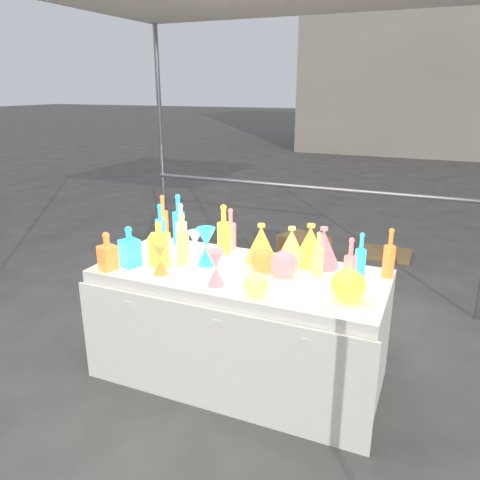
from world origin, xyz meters
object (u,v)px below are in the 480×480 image
at_px(display_table, 239,325).
at_px(hourglass_0, 160,259).
at_px(cardboard_box_closed, 303,252).
at_px(lampshade_0, 261,243).
at_px(globe_0, 348,287).
at_px(decanter_0, 160,243).

distance_m(display_table, hourglass_0, 0.68).
bearing_deg(cardboard_box_closed, lampshade_0, -59.36).
bearing_deg(lampshade_0, display_table, -82.66).
bearing_deg(cardboard_box_closed, globe_0, -45.18).
relative_size(cardboard_box_closed, hourglass_0, 2.49).
xyz_separation_m(display_table, lampshade_0, (0.06, 0.21, 0.50)).
bearing_deg(globe_0, lampshade_0, 150.75).
xyz_separation_m(decanter_0, globe_0, (1.21, -0.05, -0.07)).
bearing_deg(decanter_0, globe_0, -25.31).
bearing_deg(hourglass_0, decanter_0, 123.07).
relative_size(cardboard_box_closed, lampshade_0, 1.83).
bearing_deg(display_table, lampshade_0, 73.13).
bearing_deg(decanter_0, hourglass_0, -79.77).
relative_size(cardboard_box_closed, decanter_0, 1.63).
bearing_deg(cardboard_box_closed, display_table, -61.76).
height_order(hourglass_0, globe_0, hourglass_0).
height_order(decanter_0, lampshade_0, decanter_0).
bearing_deg(globe_0, hourglass_0, -175.61).
relative_size(decanter_0, globe_0, 1.53).
bearing_deg(hourglass_0, lampshade_0, 42.13).
relative_size(display_table, cardboard_box_closed, 3.91).
distance_m(globe_0, lampshade_0, 0.73).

